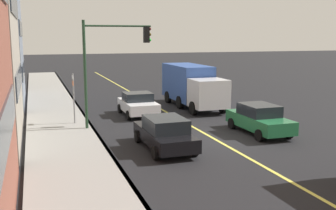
{
  "coord_description": "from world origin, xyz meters",
  "views": [
    {
      "loc": [
        -17.56,
        8.48,
        5.11
      ],
      "look_at": [
        0.76,
        2.25,
        1.76
      ],
      "focal_mm": 42.67,
      "sensor_mm": 36.0,
      "label": 1
    }
  ],
  "objects_px": {
    "car_green": "(259,119)",
    "truck_blue": "(192,85)",
    "car_white": "(138,104)",
    "car_black": "(165,133)",
    "traffic_light_mast": "(110,56)",
    "street_sign_post": "(74,95)"
  },
  "relations": [
    {
      "from": "car_green",
      "to": "truck_blue",
      "type": "distance_m",
      "value": 8.73
    },
    {
      "from": "car_green",
      "to": "truck_blue",
      "type": "relative_size",
      "value": 0.58
    },
    {
      "from": "car_white",
      "to": "car_black",
      "type": "distance_m",
      "value": 8.07
    },
    {
      "from": "car_black",
      "to": "traffic_light_mast",
      "type": "xyz_separation_m",
      "value": [
        4.77,
        1.52,
        3.29
      ]
    },
    {
      "from": "car_green",
      "to": "truck_blue",
      "type": "bearing_deg",
      "value": 2.26
    },
    {
      "from": "traffic_light_mast",
      "to": "car_green",
      "type": "bearing_deg",
      "value": -116.12
    },
    {
      "from": "car_white",
      "to": "street_sign_post",
      "type": "relative_size",
      "value": 1.27
    },
    {
      "from": "car_green",
      "to": "street_sign_post",
      "type": "height_order",
      "value": "street_sign_post"
    },
    {
      "from": "car_green",
      "to": "traffic_light_mast",
      "type": "height_order",
      "value": "traffic_light_mast"
    },
    {
      "from": "car_black",
      "to": "truck_blue",
      "type": "height_order",
      "value": "truck_blue"
    },
    {
      "from": "car_green",
      "to": "car_white",
      "type": "bearing_deg",
      "value": 35.62
    },
    {
      "from": "car_green",
      "to": "car_black",
      "type": "height_order",
      "value": "car_green"
    },
    {
      "from": "car_white",
      "to": "traffic_light_mast",
      "type": "xyz_separation_m",
      "value": [
        -3.25,
        2.35,
        3.31
      ]
    },
    {
      "from": "car_green",
      "to": "car_white",
      "type": "height_order",
      "value": "car_green"
    },
    {
      "from": "car_black",
      "to": "street_sign_post",
      "type": "bearing_deg",
      "value": 28.41
    },
    {
      "from": "car_black",
      "to": "truck_blue",
      "type": "xyz_separation_m",
      "value": [
        9.92,
        -5.35,
        0.85
      ]
    },
    {
      "from": "car_white",
      "to": "traffic_light_mast",
      "type": "relative_size",
      "value": 0.64
    },
    {
      "from": "car_green",
      "to": "car_white",
      "type": "relative_size",
      "value": 1.14
    },
    {
      "from": "traffic_light_mast",
      "to": "truck_blue",
      "type": "bearing_deg",
      "value": -53.13
    },
    {
      "from": "car_white",
      "to": "street_sign_post",
      "type": "bearing_deg",
      "value": 112.35
    },
    {
      "from": "car_white",
      "to": "traffic_light_mast",
      "type": "distance_m",
      "value": 5.2
    },
    {
      "from": "truck_blue",
      "to": "car_black",
      "type": "bearing_deg",
      "value": 151.66
    }
  ]
}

